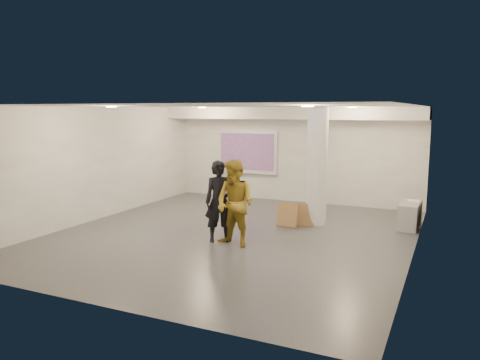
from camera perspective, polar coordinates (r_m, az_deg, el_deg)
The scene contains 19 objects.
floor at distance 11.11m, azimuth -0.87°, elevation -6.67°, with size 8.00×9.00×0.01m, color #36383D.
ceiling at distance 10.72m, azimuth -0.90°, elevation 9.00°, with size 8.00×9.00×0.01m, color silver.
wall_back at distance 14.97m, azimuth 6.57°, elevation 3.06°, with size 8.00×0.01×3.00m, color beige.
wall_front at distance 7.08m, azimuth -16.82°, elevation -3.35°, with size 8.00×0.01×3.00m, color beige.
wall_left at distance 13.03m, azimuth -16.97°, elevation 1.94°, with size 0.01×9.00×3.00m, color beige.
wall_right at distance 9.79m, azimuth 20.74°, elevation -0.32°, with size 0.01×9.00×3.00m, color beige.
soffit_band at distance 14.38m, azimuth 5.97°, elevation 8.12°, with size 8.00×1.10×0.36m, color silver.
downlight_nw at distance 13.95m, azimuth -4.67°, elevation 8.78°, with size 0.22×0.22×0.02m, color #FFEC91.
downlight_ne at distance 12.41m, azimuth 13.55°, elevation 8.61°, with size 0.22×0.22×0.02m, color #FFEC91.
downlight_sw at distance 10.65m, azimuth -15.38°, elevation 8.59°, with size 0.22×0.22×0.02m, color #FFEC91.
downlight_se at distance 8.52m, azimuth 8.24°, elevation 8.90°, with size 0.22×0.22×0.02m, color #FFEC91.
column at distance 11.97m, azimuth 9.37°, elevation 1.64°, with size 0.52×0.52×3.00m, color silver.
projection_screen at distance 15.50m, azimuth 0.88°, elevation 3.40°, with size 2.10×0.13×1.42m.
credenza at distance 12.42m, azimuth 19.98°, elevation -4.05°, with size 0.45×1.09×0.63m, color gray.
papers_stack at distance 12.57m, azimuth 20.39°, elevation -2.40°, with size 0.28×0.36×0.02m, color white.
cardboard_back at distance 11.99m, azimuth 8.10°, elevation -4.23°, with size 0.52×0.05×0.56m, color olive.
cardboard_front at distance 11.86m, azimuth 5.83°, elevation -4.23°, with size 0.56×0.06×0.61m, color olive.
woman at distance 10.36m, azimuth -2.49°, elevation -2.64°, with size 0.66×0.43×1.81m, color black.
man at distance 9.99m, azimuth -0.61°, elevation -2.89°, with size 0.91×0.71×1.87m, color olive.
Camera 1 is at (4.62, -9.67, 2.91)m, focal length 35.00 mm.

